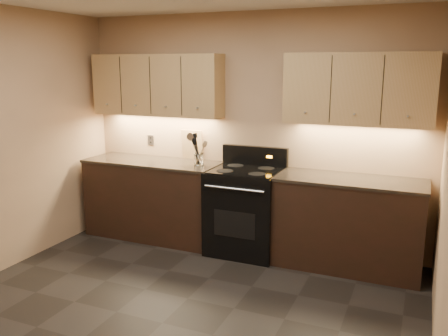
# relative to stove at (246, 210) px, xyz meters

# --- Properties ---
(floor) EXTENTS (4.00, 4.00, 0.00)m
(floor) POSITION_rel_stove_xyz_m (-0.08, -1.68, -0.48)
(floor) COLOR black
(floor) RESTS_ON ground
(wall_back) EXTENTS (4.00, 0.04, 2.60)m
(wall_back) POSITION_rel_stove_xyz_m (-0.08, 0.32, 0.82)
(wall_back) COLOR tan
(wall_back) RESTS_ON ground
(counter_left) EXTENTS (1.62, 0.62, 0.93)m
(counter_left) POSITION_rel_stove_xyz_m (-1.18, 0.02, -0.01)
(counter_left) COLOR black
(counter_left) RESTS_ON ground
(counter_right) EXTENTS (1.46, 0.62, 0.93)m
(counter_right) POSITION_rel_stove_xyz_m (1.10, 0.02, -0.01)
(counter_right) COLOR black
(counter_right) RESTS_ON ground
(stove) EXTENTS (0.76, 0.68, 1.14)m
(stove) POSITION_rel_stove_xyz_m (0.00, 0.00, 0.00)
(stove) COLOR black
(stove) RESTS_ON ground
(upper_cab_left) EXTENTS (1.60, 0.30, 0.70)m
(upper_cab_left) POSITION_rel_stove_xyz_m (-1.18, 0.17, 1.32)
(upper_cab_left) COLOR tan
(upper_cab_left) RESTS_ON wall_back
(upper_cab_right) EXTENTS (1.44, 0.30, 0.70)m
(upper_cab_right) POSITION_rel_stove_xyz_m (1.10, 0.17, 1.32)
(upper_cab_right) COLOR tan
(upper_cab_right) RESTS_ON wall_back
(outlet_plate) EXTENTS (0.08, 0.01, 0.12)m
(outlet_plate) POSITION_rel_stove_xyz_m (-1.38, 0.31, 0.64)
(outlet_plate) COLOR #B2B5BA
(outlet_plate) RESTS_ON wall_back
(utensil_crock) EXTENTS (0.12, 0.12, 0.13)m
(utensil_crock) POSITION_rel_stove_xyz_m (-0.57, 0.01, 0.51)
(utensil_crock) COLOR white
(utensil_crock) RESTS_ON counter_left
(cutting_board) EXTENTS (0.28, 0.07, 0.35)m
(cutting_board) POSITION_rel_stove_xyz_m (-0.79, 0.29, 0.63)
(cutting_board) COLOR tan
(cutting_board) RESTS_ON counter_left
(wooden_spoon) EXTENTS (0.17, 0.06, 0.28)m
(wooden_spoon) POSITION_rel_stove_xyz_m (-0.60, 0.01, 0.61)
(wooden_spoon) COLOR tan
(wooden_spoon) RESTS_ON utensil_crock
(black_spoon) EXTENTS (0.09, 0.13, 0.30)m
(black_spoon) POSITION_rel_stove_xyz_m (-0.58, 0.04, 0.61)
(black_spoon) COLOR black
(black_spoon) RESTS_ON utensil_crock
(black_turner) EXTENTS (0.16, 0.11, 0.37)m
(black_turner) POSITION_rel_stove_xyz_m (-0.56, 0.00, 0.65)
(black_turner) COLOR black
(black_turner) RESTS_ON utensil_crock
(steel_spatula) EXTENTS (0.22, 0.12, 0.38)m
(steel_spatula) POSITION_rel_stove_xyz_m (-0.55, 0.03, 0.65)
(steel_spatula) COLOR silver
(steel_spatula) RESTS_ON utensil_crock
(steel_skimmer) EXTENTS (0.23, 0.10, 0.36)m
(steel_skimmer) POSITION_rel_stove_xyz_m (-0.54, -0.01, 0.64)
(steel_skimmer) COLOR silver
(steel_skimmer) RESTS_ON utensil_crock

